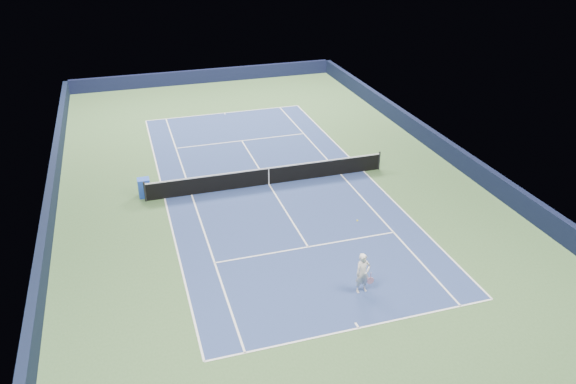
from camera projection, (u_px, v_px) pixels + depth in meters
name	position (u px, v px, depth m)	size (l,w,h in m)	color
ground	(269.00, 184.00, 29.85)	(40.00, 40.00, 0.00)	#3B5B32
wall_far	(205.00, 76.00, 46.41)	(22.00, 0.35, 1.10)	#111433
wall_right	(449.00, 151.00, 32.44)	(0.35, 40.00, 1.10)	black
wall_left	(50.00, 204.00, 26.75)	(0.35, 40.00, 1.10)	black
court_surface	(269.00, 184.00, 29.85)	(10.97, 23.77, 0.01)	navy
baseline_far	(224.00, 113.00, 39.92)	(10.97, 0.08, 0.00)	white
baseline_near	(359.00, 328.00, 19.76)	(10.97, 0.08, 0.00)	white
sideline_doubles_right	(364.00, 171.00, 31.28)	(0.08, 23.77, 0.00)	white
sideline_doubles_left	(165.00, 198.00, 28.40)	(0.08, 23.77, 0.00)	white
sideline_singles_right	(341.00, 174.00, 30.92)	(0.08, 23.77, 0.00)	white
sideline_singles_left	(192.00, 195.00, 28.76)	(0.08, 23.77, 0.00)	white
service_line_far	(242.00, 141.00, 35.27)	(8.23, 0.08, 0.00)	white
service_line_near	(308.00, 247.00, 24.41)	(8.23, 0.08, 0.00)	white
center_service_line	(269.00, 184.00, 29.84)	(0.08, 12.80, 0.00)	white
center_mark_far	(225.00, 114.00, 39.80)	(0.08, 0.30, 0.00)	white
center_mark_near	(357.00, 325.00, 19.89)	(0.08, 0.30, 0.00)	white
tennis_net	(269.00, 176.00, 29.62)	(12.90, 0.10, 1.07)	black
sponsor_cube	(144.00, 188.00, 28.41)	(0.62, 0.55, 0.99)	blue
tennis_player	(363.00, 273.00, 21.27)	(0.79, 1.26, 2.61)	white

